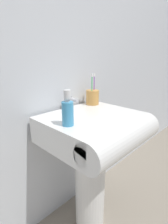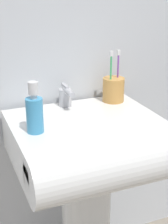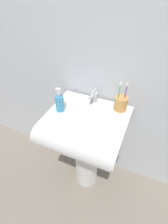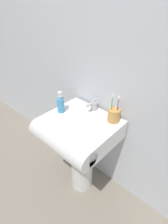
{
  "view_description": "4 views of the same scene",
  "coord_description": "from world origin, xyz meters",
  "views": [
    {
      "loc": [
        -0.69,
        -0.61,
        1.07
      ],
      "look_at": [
        -0.03,
        0.03,
        0.78
      ],
      "focal_mm": 28.0,
      "sensor_mm": 36.0,
      "label": 1
    },
    {
      "loc": [
        -0.43,
        -1.02,
        1.23
      ],
      "look_at": [
        -0.02,
        -0.03,
        0.8
      ],
      "focal_mm": 55.0,
      "sensor_mm": 36.0,
      "label": 2
    },
    {
      "loc": [
        0.32,
        -0.8,
        1.5
      ],
      "look_at": [
        -0.02,
        -0.02,
        0.8
      ],
      "focal_mm": 28.0,
      "sensor_mm": 36.0,
      "label": 3
    },
    {
      "loc": [
        0.7,
        -0.74,
        1.51
      ],
      "look_at": [
        0.01,
        0.02,
        0.82
      ],
      "focal_mm": 28.0,
      "sensor_mm": 36.0,
      "label": 4
    }
  ],
  "objects": [
    {
      "name": "soap_bottle",
      "position": [
        -0.19,
        -0.02,
        0.83
      ],
      "size": [
        0.05,
        0.05,
        0.17
      ],
      "color": "#3F99CC",
      "rests_on": "sink_basin"
    },
    {
      "name": "ground_plane",
      "position": [
        0.0,
        0.0,
        0.0
      ],
      "size": [
        6.0,
        6.0,
        0.0
      ],
      "primitive_type": "plane",
      "color": "gray",
      "rests_on": "ground"
    },
    {
      "name": "faucet",
      "position": [
        -0.02,
        0.16,
        0.8
      ],
      "size": [
        0.05,
        0.11,
        0.09
      ],
      "color": "#B7B7BC",
      "rests_on": "sink_basin"
    },
    {
      "name": "toothbrush_cup",
      "position": [
        0.18,
        0.15,
        0.81
      ],
      "size": [
        0.09,
        0.09,
        0.21
      ],
      "color": "#D19347",
      "rests_on": "sink_basin"
    },
    {
      "name": "sink_pedestal",
      "position": [
        0.0,
        0.0,
        0.31
      ],
      "size": [
        0.19,
        0.19,
        0.61
      ],
      "primitive_type": "cylinder",
      "color": "white",
      "rests_on": "ground"
    },
    {
      "name": "sink_basin",
      "position": [
        0.0,
        -0.05,
        0.69
      ],
      "size": [
        0.52,
        0.49,
        0.14
      ],
      "color": "white",
      "rests_on": "sink_pedestal"
    },
    {
      "name": "wall_back",
      "position": [
        0.0,
        0.26,
        1.2
      ],
      "size": [
        5.0,
        0.05,
        2.4
      ],
      "primitive_type": "cube",
      "color": "silver",
      "rests_on": "ground"
    }
  ]
}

